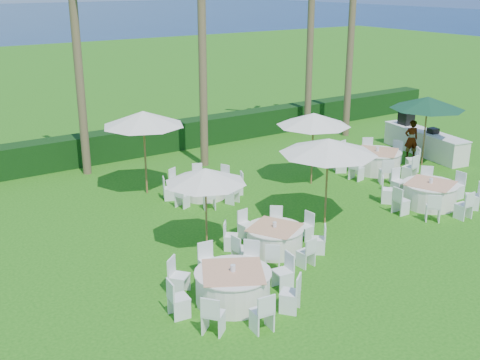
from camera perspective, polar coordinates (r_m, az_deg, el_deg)
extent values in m
plane|color=#1A5E10|center=(17.29, 8.97, -6.62)|extent=(120.00, 120.00, 0.00)
cube|color=black|center=(26.57, -8.74, 3.80)|extent=(34.00, 1.00, 1.20)
cylinder|color=white|center=(14.40, -0.66, -10.14)|extent=(1.76, 1.76, 0.76)
cylinder|color=white|center=(14.22, -0.67, -8.75)|extent=(1.83, 1.83, 0.03)
cube|color=tan|center=(14.20, -0.67, -8.66)|extent=(1.93, 1.93, 0.01)
cylinder|color=silver|center=(14.17, -0.67, -8.36)|extent=(0.12, 0.12, 0.16)
cube|color=white|center=(15.53, 0.91, -7.55)|extent=(0.60, 0.60, 0.92)
cube|color=white|center=(15.46, -3.01, -7.70)|extent=(0.47, 0.47, 0.92)
cube|color=white|center=(14.80, -5.80, -9.06)|extent=(0.60, 0.60, 0.92)
cube|color=white|center=(13.87, -5.82, -11.08)|extent=(0.47, 0.47, 0.92)
cube|color=white|center=(13.24, -2.54, -12.57)|extent=(0.60, 0.60, 0.92)
cube|color=white|center=(13.32, 2.09, -12.37)|extent=(0.47, 0.47, 0.92)
cube|color=white|center=(14.05, 4.76, -10.63)|extent=(0.60, 0.60, 0.92)
cube|color=white|center=(14.96, 4.08, -8.68)|extent=(0.47, 0.47, 0.92)
cylinder|color=white|center=(16.96, 3.28, -5.67)|extent=(1.57, 1.57, 0.68)
cylinder|color=white|center=(16.81, 3.30, -4.58)|extent=(1.64, 1.64, 0.03)
cube|color=tan|center=(16.80, 3.30, -4.50)|extent=(1.72, 1.72, 0.01)
cylinder|color=silver|center=(16.77, 3.31, -4.23)|extent=(0.11, 0.11, 0.15)
cube|color=white|center=(17.72, 6.20, -4.40)|extent=(0.42, 0.42, 0.82)
cube|color=white|center=(18.05, 3.43, -3.87)|extent=(0.54, 0.54, 0.82)
cube|color=white|center=(17.77, 0.58, -4.22)|extent=(0.42, 0.42, 0.82)
cube|color=white|center=(17.00, -0.87, -5.31)|extent=(0.54, 0.54, 0.82)
cube|color=white|center=(16.19, 0.08, -6.60)|extent=(0.42, 0.42, 0.82)
cube|color=white|center=(15.82, 3.12, -7.27)|extent=(0.54, 0.54, 0.82)
cube|color=white|center=(16.14, 6.27, -6.80)|extent=(0.42, 0.42, 0.82)
cube|color=white|center=(16.94, 7.45, -5.58)|extent=(0.54, 0.54, 0.82)
cylinder|color=white|center=(21.19, 17.53, -1.35)|extent=(1.75, 1.75, 0.76)
cylinder|color=white|center=(21.06, 17.63, -0.35)|extent=(1.82, 1.82, 0.03)
cube|color=tan|center=(21.06, 17.64, -0.29)|extent=(1.83, 1.83, 0.01)
cylinder|color=silver|center=(21.03, 17.66, -0.07)|extent=(0.12, 0.12, 0.16)
cube|color=white|center=(22.19, 19.84, -0.49)|extent=(0.43, 0.43, 0.91)
cube|color=white|center=(22.45, 17.28, 0.00)|extent=(0.60, 0.60, 0.91)
cube|color=white|center=(22.00, 14.85, -0.15)|extent=(0.43, 0.43, 0.91)
cube|color=white|center=(21.06, 13.85, -0.91)|extent=(0.60, 0.60, 0.91)
cube|color=white|center=(20.17, 15.03, -1.89)|extent=(0.43, 0.43, 0.91)
cube|color=white|center=(19.88, 17.85, -2.47)|extent=(0.60, 0.60, 0.91)
cube|color=white|center=(20.38, 20.46, -2.24)|extent=(0.43, 0.43, 0.91)
cube|color=white|center=(21.35, 21.20, -1.40)|extent=(0.60, 0.60, 0.91)
cylinder|color=white|center=(21.07, -3.49, -0.72)|extent=(1.55, 1.55, 0.67)
cylinder|color=white|center=(20.96, -3.51, 0.17)|extent=(1.61, 1.61, 0.03)
cube|color=tan|center=(20.95, -3.51, 0.23)|extent=(1.77, 1.77, 0.01)
cylinder|color=silver|center=(20.92, -3.52, 0.46)|extent=(0.11, 0.11, 0.14)
cube|color=white|center=(21.98, -1.66, 0.33)|extent=(0.50, 0.50, 0.81)
cube|color=white|center=(22.18, -4.01, 0.45)|extent=(0.49, 0.49, 0.81)
cube|color=white|center=(21.74, -6.09, 0.01)|extent=(0.50, 0.50, 0.81)
cube|color=white|center=(20.90, -6.77, -0.79)|extent=(0.49, 0.49, 0.81)
cube|color=white|center=(20.14, -5.50, -1.51)|extent=(0.50, 0.50, 0.81)
cube|color=white|center=(19.92, -2.93, -1.67)|extent=(0.49, 0.49, 0.81)
cube|color=white|center=(20.40, -0.73, -1.15)|extent=(0.50, 0.50, 0.81)
cube|color=white|center=(21.26, -0.28, -0.31)|extent=(0.49, 0.49, 0.81)
cylinder|color=white|center=(24.37, 12.81, 1.69)|extent=(1.83, 1.83, 0.80)
cylinder|color=white|center=(24.26, 12.88, 2.62)|extent=(1.91, 1.91, 0.03)
cube|color=tan|center=(24.25, 12.89, 2.67)|extent=(2.06, 2.06, 0.01)
cylinder|color=silver|center=(24.23, 12.90, 2.87)|extent=(0.13, 0.13, 0.17)
cube|color=white|center=(25.55, 14.49, 2.53)|extent=(0.53, 0.53, 0.96)
cube|color=white|center=(25.68, 12.06, 2.80)|extent=(0.62, 0.62, 0.96)
cube|color=white|center=(25.06, 10.03, 2.54)|extent=(0.53, 0.53, 0.96)
cube|color=white|center=(24.03, 9.51, 1.87)|extent=(0.62, 0.62, 0.96)
cube|color=white|center=(23.17, 11.00, 1.14)|extent=(0.53, 0.53, 0.96)
cube|color=white|center=(23.02, 13.68, 0.84)|extent=(0.62, 0.62, 0.96)
cube|color=white|center=(23.69, 15.79, 1.16)|extent=(0.53, 0.53, 0.96)
cube|color=white|center=(24.74, 16.05, 1.87)|extent=(0.62, 0.62, 0.96)
cylinder|color=brown|center=(16.71, -3.22, -2.98)|extent=(0.06, 0.06, 2.32)
cone|color=silver|center=(16.36, -3.29, 0.42)|extent=(2.28, 2.28, 0.42)
sphere|color=brown|center=(16.31, -3.30, 0.90)|extent=(0.09, 0.09, 0.09)
cylinder|color=brown|center=(18.62, 8.21, -0.33)|extent=(0.06, 0.06, 2.64)
cone|color=silver|center=(18.27, 8.38, 3.19)|extent=(2.99, 2.99, 0.47)
sphere|color=brown|center=(18.23, 8.40, 3.69)|extent=(0.11, 0.11, 0.11)
cylinder|color=brown|center=(21.32, -8.99, 2.41)|extent=(0.07, 0.07, 2.87)
cone|color=silver|center=(21.00, -9.16, 5.79)|extent=(2.86, 2.86, 0.52)
sphere|color=brown|center=(20.96, -9.19, 6.26)|extent=(0.11, 0.11, 0.11)
cylinder|color=brown|center=(22.24, 6.88, 2.81)|extent=(0.06, 0.06, 2.58)
cone|color=silver|center=(21.96, 7.00, 5.73)|extent=(2.70, 2.70, 0.47)
sphere|color=brown|center=(21.92, 7.01, 6.14)|extent=(0.10, 0.10, 0.10)
cylinder|color=brown|center=(25.47, 17.11, 4.31)|extent=(0.07, 0.07, 2.73)
cone|color=#103B24|center=(25.21, 17.38, 7.01)|extent=(2.96, 2.96, 0.49)
sphere|color=brown|center=(25.18, 17.41, 7.39)|extent=(0.11, 0.11, 0.11)
cube|color=white|center=(27.33, 17.09, 3.37)|extent=(1.57, 4.48, 0.99)
cube|color=white|center=(27.20, 17.19, 4.42)|extent=(1.63, 4.55, 0.04)
cube|color=black|center=(28.10, 15.48, 5.64)|extent=(0.59, 0.68, 0.55)
cube|color=black|center=(26.86, 17.84, 4.47)|extent=(0.44, 0.44, 0.22)
imported|color=gray|center=(26.51, 15.93, 3.76)|extent=(0.71, 0.61, 1.64)
cylinder|color=brown|center=(23.50, -15.03, 9.92)|extent=(0.32, 0.32, 7.99)
cylinder|color=brown|center=(23.71, -3.63, 14.10)|extent=(0.32, 0.32, 10.89)
cylinder|color=brown|center=(29.29, 6.65, 12.43)|extent=(0.32, 0.32, 8.39)
cylinder|color=brown|center=(29.07, 10.50, 13.65)|extent=(0.32, 0.32, 9.85)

